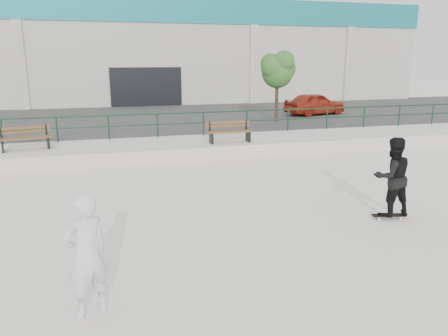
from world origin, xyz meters
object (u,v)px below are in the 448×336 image
object	(u,v)px
red_car	(315,104)
bench_left	(25,138)
bench_right	(229,132)
skateboard	(388,216)
seated_skater	(86,255)
standing_skater	(392,177)
tree	(278,69)

from	to	relation	value
red_car	bench_left	bearing A→B (deg)	100.56
bench_right	skateboard	distance (m)	8.26
red_car	skateboard	world-z (taller)	red_car
seated_skater	bench_left	bearing A→B (deg)	-106.88
bench_left	standing_skater	bearing A→B (deg)	-55.50
bench_right	seated_skater	size ratio (longest dim) A/B	0.97
bench_right	red_car	distance (m)	10.46
bench_left	skateboard	bearing A→B (deg)	-55.50
bench_left	seated_skater	size ratio (longest dim) A/B	1.01
bench_right	standing_skater	xyz separation A→B (m)	(1.57, -8.07, 0.12)
standing_skater	seated_skater	xyz separation A→B (m)	(-6.84, -2.23, -0.09)
tree	red_car	world-z (taller)	tree
skateboard	red_car	bearing A→B (deg)	81.09
tree	skateboard	bearing A→B (deg)	-101.23
bench_left	skateboard	xyz separation A→B (m)	(9.19, -8.72, -0.85)
bench_left	bench_right	size ratio (longest dim) A/B	1.04
skateboard	bench_left	bearing A→B (deg)	148.83
bench_left	bench_right	bearing A→B (deg)	-16.88
bench_left	tree	size ratio (longest dim) A/B	0.52
bench_left	red_car	distance (m)	16.53
skateboard	seated_skater	bearing A→B (deg)	-149.63
skateboard	standing_skater	size ratio (longest dim) A/B	0.43
tree	standing_skater	distance (m)	13.71
bench_right	red_car	world-z (taller)	red_car
bench_left	bench_right	distance (m)	7.65
skateboard	seated_skater	xyz separation A→B (m)	(-6.84, -2.23, 0.87)
bench_left	tree	distance (m)	12.88
bench_left	standing_skater	size ratio (longest dim) A/B	1.01
tree	red_car	distance (m)	4.44
bench_right	red_car	size ratio (longest dim) A/B	0.48
tree	red_car	size ratio (longest dim) A/B	0.96
skateboard	seated_skater	world-z (taller)	seated_skater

